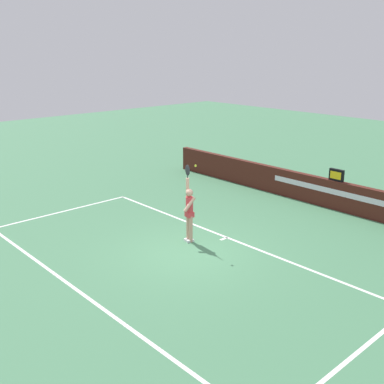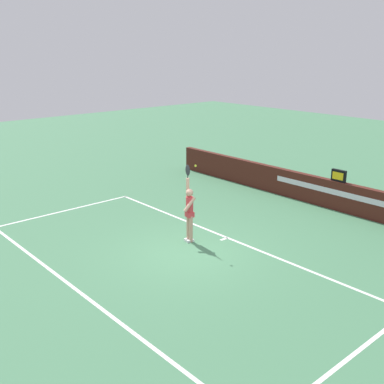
{
  "view_description": "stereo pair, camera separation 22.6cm",
  "coord_description": "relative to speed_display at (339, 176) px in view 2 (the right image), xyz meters",
  "views": [
    {
      "loc": [
        9.52,
        -8.6,
        5.79
      ],
      "look_at": [
        -0.38,
        0.47,
        1.69
      ],
      "focal_mm": 43.85,
      "sensor_mm": 36.0,
      "label": 1
    },
    {
      "loc": [
        9.67,
        -8.43,
        5.79
      ],
      "look_at": [
        -0.38,
        0.47,
        1.69
      ],
      "focal_mm": 43.85,
      "sensor_mm": 36.0,
      "label": 2
    }
  ],
  "objects": [
    {
      "name": "tennis_player",
      "position": [
        -1.38,
        -6.12,
        -0.3
      ],
      "size": [
        0.45,
        0.43,
        2.45
      ],
      "color": "tan",
      "rests_on": "ground"
    },
    {
      "name": "back_wall",
      "position": [
        -0.77,
        0.0,
        -0.77
      ],
      "size": [
        15.41,
        0.25,
        1.1
      ],
      "color": "#491C15",
      "rests_on": "ground"
    },
    {
      "name": "court_lines",
      "position": [
        -0.77,
        -7.66,
        -1.32
      ],
      "size": [
        11.82,
        5.37,
        0.0
      ],
      "color": "white",
      "rests_on": "ground"
    },
    {
      "name": "speed_display",
      "position": [
        0.0,
        0.0,
        0.0
      ],
      "size": [
        0.57,
        0.13,
        0.45
      ],
      "color": "black",
      "rests_on": "back_wall"
    },
    {
      "name": "tennis_ball",
      "position": [
        -1.06,
        -6.16,
        1.18
      ],
      "size": [
        0.07,
        0.07,
        0.07
      ],
      "color": "#C6D92B"
    },
    {
      "name": "ground_plane",
      "position": [
        -0.77,
        -6.69,
        -1.32
      ],
      "size": [
        60.0,
        60.0,
        0.0
      ],
      "primitive_type": "plane",
      "color": "#457D55"
    }
  ]
}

